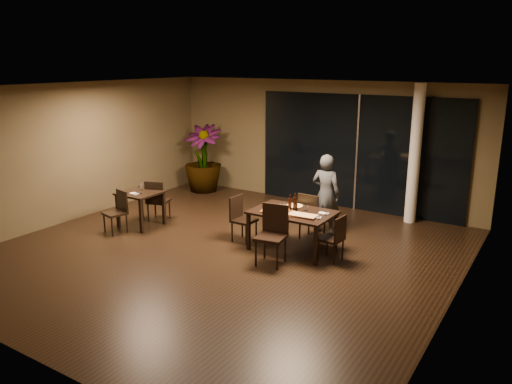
{
  "coord_description": "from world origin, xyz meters",
  "views": [
    {
      "loc": [
        5.14,
        -7.0,
        3.47
      ],
      "look_at": [
        0.29,
        0.66,
        1.05
      ],
      "focal_mm": 35.0,
      "sensor_mm": 36.0,
      "label": 1
    }
  ],
  "objects_px": {
    "chair_side_near": "(118,209)",
    "diner": "(326,194)",
    "bottle_b": "(296,204)",
    "bottle_c": "(295,202)",
    "chair_main_near": "(273,231)",
    "chair_main_right": "(335,236)",
    "main_table": "(293,215)",
    "chair_main_left": "(241,216)",
    "potted_plant": "(203,158)",
    "chair_main_far": "(311,214)",
    "chair_side_far": "(157,199)",
    "bottle_a": "(290,203)",
    "side_table": "(140,198)"
  },
  "relations": [
    {
      "from": "potted_plant",
      "to": "chair_main_near",
      "type": "bearing_deg",
      "value": -38.51
    },
    {
      "from": "side_table",
      "to": "chair_main_near",
      "type": "relative_size",
      "value": 0.77
    },
    {
      "from": "chair_main_near",
      "to": "bottle_c",
      "type": "bearing_deg",
      "value": 81.84
    },
    {
      "from": "chair_main_far",
      "to": "chair_side_far",
      "type": "bearing_deg",
      "value": 15.62
    },
    {
      "from": "chair_main_near",
      "to": "chair_main_left",
      "type": "bearing_deg",
      "value": 141.4
    },
    {
      "from": "chair_main_far",
      "to": "chair_main_near",
      "type": "relative_size",
      "value": 0.91
    },
    {
      "from": "diner",
      "to": "bottle_a",
      "type": "distance_m",
      "value": 1.18
    },
    {
      "from": "side_table",
      "to": "bottle_a",
      "type": "relative_size",
      "value": 2.62
    },
    {
      "from": "chair_main_near",
      "to": "bottle_c",
      "type": "xyz_separation_m",
      "value": [
        -0.01,
        0.83,
        0.33
      ]
    },
    {
      "from": "chair_main_near",
      "to": "chair_side_far",
      "type": "height_order",
      "value": "chair_main_near"
    },
    {
      "from": "bottle_a",
      "to": "diner",
      "type": "bearing_deg",
      "value": 80.37
    },
    {
      "from": "chair_main_left",
      "to": "chair_main_right",
      "type": "distance_m",
      "value": 1.98
    },
    {
      "from": "main_table",
      "to": "bottle_b",
      "type": "distance_m",
      "value": 0.22
    },
    {
      "from": "chair_main_far",
      "to": "chair_main_left",
      "type": "distance_m",
      "value": 1.37
    },
    {
      "from": "bottle_a",
      "to": "bottle_b",
      "type": "bearing_deg",
      "value": 4.35
    },
    {
      "from": "main_table",
      "to": "chair_main_far",
      "type": "bearing_deg",
      "value": 85.85
    },
    {
      "from": "main_table",
      "to": "bottle_b",
      "type": "relative_size",
      "value": 5.48
    },
    {
      "from": "chair_main_right",
      "to": "bottle_b",
      "type": "relative_size",
      "value": 3.06
    },
    {
      "from": "bottle_b",
      "to": "main_table",
      "type": "bearing_deg",
      "value": -150.3
    },
    {
      "from": "chair_side_near",
      "to": "bottle_c",
      "type": "height_order",
      "value": "bottle_c"
    },
    {
      "from": "chair_main_near",
      "to": "potted_plant",
      "type": "height_order",
      "value": "potted_plant"
    },
    {
      "from": "potted_plant",
      "to": "bottle_c",
      "type": "relative_size",
      "value": 5.54
    },
    {
      "from": "bottle_b",
      "to": "bottle_c",
      "type": "xyz_separation_m",
      "value": [
        -0.06,
        0.07,
        0.02
      ]
    },
    {
      "from": "main_table",
      "to": "chair_main_left",
      "type": "xyz_separation_m",
      "value": [
        -1.09,
        -0.1,
        -0.18
      ]
    },
    {
      "from": "chair_side_far",
      "to": "bottle_b",
      "type": "distance_m",
      "value": 3.39
    },
    {
      "from": "main_table",
      "to": "chair_side_near",
      "type": "bearing_deg",
      "value": -163.6
    },
    {
      "from": "chair_main_far",
      "to": "bottle_a",
      "type": "relative_size",
      "value": 3.11
    },
    {
      "from": "bottle_b",
      "to": "chair_main_left",
      "type": "bearing_deg",
      "value": -173.38
    },
    {
      "from": "chair_side_near",
      "to": "potted_plant",
      "type": "xyz_separation_m",
      "value": [
        -0.58,
        3.57,
        0.41
      ]
    },
    {
      "from": "side_table",
      "to": "chair_main_right",
      "type": "xyz_separation_m",
      "value": [
        4.29,
        0.41,
        -0.16
      ]
    },
    {
      "from": "chair_main_far",
      "to": "diner",
      "type": "relative_size",
      "value": 0.58
    },
    {
      "from": "chair_main_far",
      "to": "diner",
      "type": "distance_m",
      "value": 0.6
    },
    {
      "from": "chair_side_near",
      "to": "diner",
      "type": "relative_size",
      "value": 0.53
    },
    {
      "from": "chair_main_left",
      "to": "side_table",
      "type": "bearing_deg",
      "value": 102.03
    },
    {
      "from": "chair_main_left",
      "to": "chair_main_far",
      "type": "bearing_deg",
      "value": -53.93
    },
    {
      "from": "potted_plant",
      "to": "bottle_c",
      "type": "bearing_deg",
      "value": -30.78
    },
    {
      "from": "chair_side_far",
      "to": "bottle_a",
      "type": "distance_m",
      "value": 3.27
    },
    {
      "from": "chair_main_far",
      "to": "bottle_c",
      "type": "xyz_separation_m",
      "value": [
        -0.06,
        -0.56,
        0.38
      ]
    },
    {
      "from": "chair_main_right",
      "to": "bottle_b",
      "type": "height_order",
      "value": "bottle_b"
    },
    {
      "from": "chair_side_near",
      "to": "diner",
      "type": "bearing_deg",
      "value": 45.4
    },
    {
      "from": "main_table",
      "to": "chair_main_near",
      "type": "distance_m",
      "value": 0.73
    },
    {
      "from": "main_table",
      "to": "bottle_a",
      "type": "xyz_separation_m",
      "value": [
        -0.07,
        0.02,
        0.23
      ]
    },
    {
      "from": "side_table",
      "to": "diner",
      "type": "relative_size",
      "value": 0.48
    },
    {
      "from": "chair_main_right",
      "to": "potted_plant",
      "type": "height_order",
      "value": "potted_plant"
    },
    {
      "from": "chair_main_right",
      "to": "main_table",
      "type": "bearing_deg",
      "value": -90.6
    },
    {
      "from": "bottle_c",
      "to": "bottle_b",
      "type": "bearing_deg",
      "value": -51.05
    },
    {
      "from": "chair_main_near",
      "to": "chair_main_left",
      "type": "distance_m",
      "value": 1.26
    },
    {
      "from": "chair_main_near",
      "to": "chair_main_right",
      "type": "relative_size",
      "value": 1.24
    },
    {
      "from": "chair_main_near",
      "to": "potted_plant",
      "type": "distance_m",
      "value": 5.25
    },
    {
      "from": "main_table",
      "to": "chair_main_left",
      "type": "distance_m",
      "value": 1.11
    }
  ]
}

